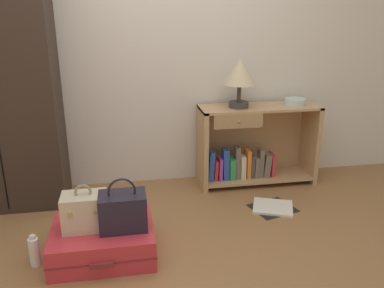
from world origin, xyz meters
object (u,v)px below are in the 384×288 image
(bowl, at_px, (295,101))
(open_book_on_floor, at_px, (273,207))
(table_lamp, at_px, (240,74))
(suitcase_large, at_px, (103,240))
(handbag, at_px, (123,211))
(bottle, at_px, (34,251))
(bookshelf, at_px, (252,147))
(train_case, at_px, (85,211))

(bowl, xyz_separation_m, open_book_on_floor, (-0.37, -0.55, -0.74))
(table_lamp, distance_m, suitcase_large, 1.74)
(handbag, relative_size, bottle, 1.61)
(suitcase_large, bearing_deg, bookshelf, 36.03)
(bookshelf, relative_size, train_case, 3.50)
(bookshelf, distance_m, table_lamp, 0.69)
(handbag, bearing_deg, train_case, 170.26)
(table_lamp, relative_size, handbag, 1.23)
(bowl, height_order, suitcase_large, bowl)
(table_lamp, relative_size, bowl, 2.22)
(bowl, xyz_separation_m, suitcase_large, (-1.70, -0.96, -0.65))
(bottle, height_order, open_book_on_floor, bottle)
(bookshelf, distance_m, handbag, 1.54)
(table_lamp, bearing_deg, bookshelf, 11.10)
(bookshelf, distance_m, bottle, 2.02)
(bowl, bearing_deg, bottle, -154.65)
(bowl, bearing_deg, table_lamp, -176.90)
(bowl, distance_m, train_case, 2.08)
(train_case, bearing_deg, open_book_on_floor, 15.90)
(suitcase_large, relative_size, bottle, 3.09)
(table_lamp, distance_m, train_case, 1.71)
(bookshelf, relative_size, bottle, 5.00)
(table_lamp, distance_m, open_book_on_floor, 1.14)
(bookshelf, xyz_separation_m, bottle, (-1.74, -1.00, -0.24))
(open_book_on_floor, bearing_deg, train_case, -164.10)
(bowl, relative_size, open_book_on_floor, 0.48)
(handbag, bearing_deg, bowl, 32.54)
(table_lamp, relative_size, suitcase_large, 0.64)
(suitcase_large, bearing_deg, train_case, 178.22)
(bowl, height_order, train_case, bowl)
(bottle, bearing_deg, table_lamp, 31.61)
(bottle, bearing_deg, bowl, 25.35)
(table_lamp, xyz_separation_m, open_book_on_floor, (0.16, -0.52, -1.00))
(handbag, bearing_deg, suitcase_large, 164.74)
(suitcase_large, relative_size, train_case, 2.16)
(train_case, relative_size, bottle, 1.43)
(train_case, xyz_separation_m, handbag, (0.24, -0.04, 0.00))
(bottle, distance_m, open_book_on_floor, 1.80)
(bookshelf, xyz_separation_m, bowl, (0.38, -0.00, 0.41))
(bookshelf, relative_size, table_lamp, 2.52)
(bookshelf, bearing_deg, bowl, -0.22)
(table_lamp, height_order, handbag, table_lamp)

